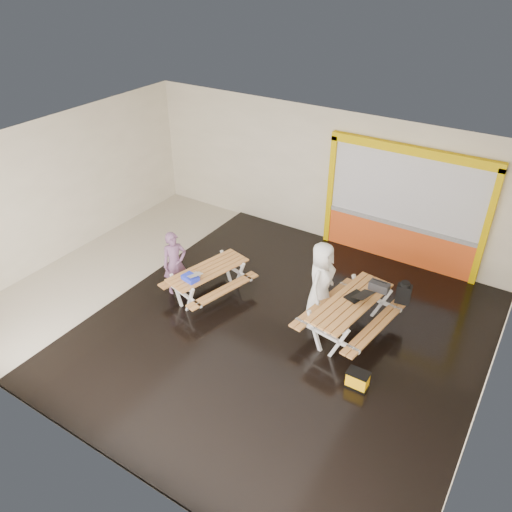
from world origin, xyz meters
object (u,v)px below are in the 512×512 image
Objects in this scene: person_right at (321,281)px; blue_pouch at (190,278)px; picnic_table_right at (350,309)px; picnic_table_left at (208,276)px; backpack at (404,293)px; person_left at (175,263)px; laptop_left at (193,276)px; laptop_right at (358,296)px; fluke_bag at (357,380)px; toolbox at (379,286)px; dark_case at (334,318)px.

person_right is 2.74m from blue_pouch.
person_right is at bearing 161.45° from picnic_table_right.
backpack is at bearing 19.91° from picnic_table_left.
picnic_table_left is 0.80m from person_left.
blue_pouch is (-0.07, -0.53, 0.22)m from picnic_table_left.
blue_pouch is (0.01, -0.10, 0.00)m from laptop_left.
laptop_right is 1.13× the size of backpack.
person_left is at bearing -169.16° from picnic_table_right.
laptop_left is 3.47m from laptop_right.
person_right is at bearing 172.99° from laptop_right.
backpack is (3.98, 1.84, -0.02)m from laptop_left.
blue_pouch is at bearing 176.22° from fluke_bag.
toolbox is at bearing -74.94° from person_right.
laptop_right is at bearing 63.18° from picnic_table_right.
blue_pouch is (-3.21, -1.01, 0.15)m from picnic_table_right.
toolbox reaches higher than picnic_table_left.
person_left is 3.81× the size of fluke_bag.
fluke_bag is (1.12, -1.45, 0.09)m from dark_case.
picnic_table_left is 2.88m from dark_case.
picnic_table_right is at bearing -116.82° from laptop_right.
toolbox is (0.32, 0.64, 0.29)m from picnic_table_right.
blue_pouch reaches higher than fluke_bag.
toolbox reaches higher than blue_pouch.
blue_pouch is at bearing -86.33° from laptop_left.
dark_case is (-0.70, -0.46, -0.81)m from toolbox.
person_left is (-0.72, -0.25, 0.21)m from picnic_table_left.
picnic_table_right is 1.54m from fluke_bag.
backpack is (3.91, 1.41, 0.20)m from picnic_table_left.
picnic_table_right is 5.54× the size of dark_case.
blue_pouch is at bearing -97.17° from picnic_table_left.
laptop_right is 1.64× the size of blue_pouch.
picnic_table_right is 1.21m from backpack.
picnic_table_right is 3.94m from person_left.
fluke_bag is (0.42, -1.91, -0.72)m from toolbox.
laptop_right is at bearing -2.87° from dark_case.
person_right is at bearing 134.80° from fluke_bag.
person_right is at bearing 27.78° from blue_pouch.
laptop_left is 4.38m from backpack.
laptop_right is (3.95, 0.90, 0.13)m from person_left.
person_right is 4.37× the size of fluke_bag.
picnic_table_left is 6.18× the size of blue_pouch.
person_right reaches higher than dark_case.
toolbox is at bearing -146.44° from backpack.
laptop_left reaches higher than picnic_table_left.
person_left is at bearing -165.24° from dark_case.
laptop_left is at bearing -73.96° from person_left.
person_left is 3.77× the size of toolbox.
laptop_left reaches higher than fluke_bag.
fluke_bag is (4.61, -0.53, -0.57)m from person_left.
person_right is at bearing 17.65° from picnic_table_left.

